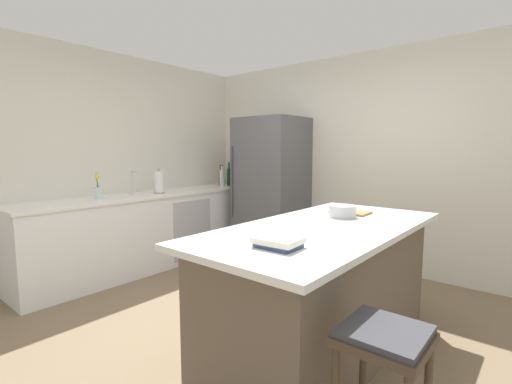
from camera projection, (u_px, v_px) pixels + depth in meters
The scene contains 17 objects.
ground_plane at pixel (249, 336), 2.80m from camera, with size 7.20×7.20×0.00m, color #7A664C.
wall_rear at pixel (369, 162), 4.37m from camera, with size 6.00×0.10×2.60m, color silver.
wall_left at pixel (91, 162), 4.21m from camera, with size 0.10×6.00×2.60m, color silver.
counter_run_left at pixel (151, 230), 4.48m from camera, with size 0.68×3.15×0.91m.
kitchen_island at pixel (323, 288), 2.55m from camera, with size 0.98×2.09×0.92m.
refrigerator at pixel (271, 188), 4.85m from camera, with size 0.83×0.76×1.86m.
bar_stool at pixel (384, 356), 1.56m from camera, with size 0.36×0.36×0.68m.
sink_faucet at pixel (132, 182), 4.28m from camera, with size 0.15×0.05×0.30m.
flower_vase at pixel (98, 190), 3.92m from camera, with size 0.08×0.08×0.30m.
paper_towel_roll at pixel (159, 182), 4.46m from camera, with size 0.14×0.14×0.31m.
whiskey_bottle at pixel (235, 177), 5.48m from camera, with size 0.09×0.09×0.33m.
wine_bottle at pixel (229, 176), 5.43m from camera, with size 0.07×0.07×0.35m.
vinegar_bottle at pixel (220, 178), 5.41m from camera, with size 0.05×0.05×0.31m.
soda_bottle at pixel (222, 178), 5.26m from camera, with size 0.07×0.07×0.32m.
cookbook_stack at pixel (278, 242), 1.93m from camera, with size 0.25×0.20×0.06m.
mixing_bowl at pixel (343, 211), 2.81m from camera, with size 0.21×0.21×0.09m.
cutting_board at pixel (350, 212), 2.99m from camera, with size 0.31×0.22×0.02m.
Camera 1 is at (1.74, -2.00, 1.44)m, focal length 25.20 mm.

